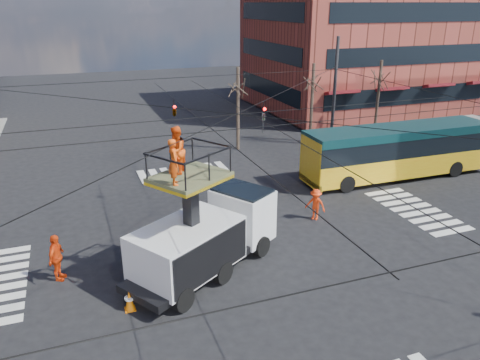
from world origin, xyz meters
name	(u,v)px	position (x,y,z in m)	size (l,w,h in m)	color
ground	(237,241)	(0.00, 0.00, 0.00)	(120.00, 120.00, 0.00)	black
sidewalk_ne	(363,112)	(21.00, 21.00, 0.06)	(18.00, 18.00, 0.12)	slate
crosswalks	(237,241)	(0.00, 0.00, 0.01)	(22.40, 22.40, 0.02)	silver
building_ne	(361,37)	(21.98, 23.98, 7.00)	(20.06, 16.06, 14.00)	brown
overhead_network	(232,149)	(-0.07, 0.40, 4.29)	(24.24, 24.24, 8.00)	#2D2D30
tree_a	(238,87)	(5.00, 13.50, 4.63)	(2.00, 2.00, 6.00)	#382B21
tree_b	(313,82)	(11.00, 13.50, 4.63)	(2.00, 2.00, 6.00)	#382B21
tree_c	(380,78)	(17.00, 13.50, 4.63)	(2.00, 2.00, 6.00)	#382B21
utility_truck	(206,224)	(-1.92, -1.74, 2.02)	(7.14, 5.69, 6.09)	black
city_bus	(397,150)	(12.12, 4.56, 1.72)	(12.00, 2.79, 3.20)	gold
traffic_cone	(129,301)	(-5.26, -3.45, 0.37)	(0.36, 0.36, 0.74)	orange
worker_ground	(57,258)	(-7.59, -0.51, 0.96)	(1.13, 0.47, 1.92)	#E7400E
flagger	(315,204)	(4.49, 0.86, 0.80)	(1.04, 0.60, 1.61)	#FF3A10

